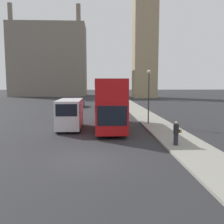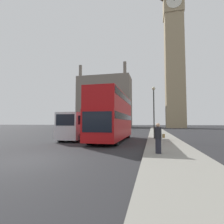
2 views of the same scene
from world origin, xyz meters
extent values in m
plane|color=#28282B|center=(0.00, 0.00, 0.00)|extent=(300.00, 300.00, 0.00)
cube|color=gray|center=(6.54, 0.00, 0.07)|extent=(3.07, 120.00, 0.15)
cube|color=tan|center=(13.73, 59.07, 20.74)|extent=(6.49, 6.49, 41.48)
cube|color=slate|center=(-15.95, 71.05, 11.55)|extent=(24.13, 11.83, 23.11)
cylinder|color=slate|center=(-26.21, 66.02, 25.65)|extent=(1.42, 1.42, 5.08)
cylinder|color=slate|center=(-5.70, 66.02, 25.65)|extent=(1.42, 1.42, 5.08)
cube|color=#B71114|center=(1.66, 9.59, 1.53)|extent=(2.49, 10.10, 2.47)
cube|color=#B71114|center=(1.66, 9.59, 3.66)|extent=(2.49, 9.90, 1.79)
cube|color=black|center=(1.66, 9.59, 2.34)|extent=(2.53, 9.69, 0.55)
cube|color=black|center=(1.66, 9.59, 4.18)|extent=(2.53, 9.49, 0.55)
cube|color=black|center=(1.66, 4.53, 1.83)|extent=(2.19, 0.03, 1.48)
cylinder|color=black|center=(0.76, 6.06, 0.54)|extent=(0.70, 1.07, 1.07)
cylinder|color=black|center=(2.56, 6.06, 0.54)|extent=(0.70, 1.07, 1.07)
cylinder|color=black|center=(0.76, 13.13, 0.54)|extent=(0.70, 1.07, 1.07)
cylinder|color=black|center=(2.56, 13.13, 0.54)|extent=(0.70, 1.07, 1.07)
cube|color=silver|center=(-1.97, 9.30, 1.47)|extent=(2.06, 5.08, 2.50)
cube|color=black|center=(-1.97, 6.75, 2.02)|extent=(1.75, 0.02, 1.00)
cube|color=black|center=(-1.97, 7.65, 2.02)|extent=(2.09, 0.91, 0.80)
cylinder|color=black|center=(-2.74, 7.57, 0.40)|extent=(0.51, 0.80, 0.80)
cylinder|color=black|center=(-1.20, 7.57, 0.40)|extent=(0.51, 0.80, 0.80)
cylinder|color=black|center=(-2.74, 11.03, 0.40)|extent=(0.51, 0.80, 0.80)
cylinder|color=black|center=(-1.20, 11.03, 0.40)|extent=(0.51, 0.80, 0.80)
cylinder|color=#23232D|center=(5.77, 2.36, 0.53)|extent=(0.30, 0.30, 0.77)
cylinder|color=black|center=(5.77, 2.36, 1.22)|extent=(0.35, 0.35, 0.61)
sphere|color=tan|center=(5.77, 2.36, 1.63)|extent=(0.21, 0.21, 0.21)
cube|color=olive|center=(6.04, 2.36, 1.07)|extent=(0.12, 0.24, 0.20)
cylinder|color=#2D332D|center=(5.66, 11.28, 2.66)|extent=(0.12, 0.12, 5.02)
sphere|color=beige|center=(5.66, 11.28, 5.35)|extent=(0.36, 0.36, 0.36)
cube|color=navy|center=(-3.01, 31.32, 0.55)|extent=(1.78, 4.73, 0.79)
cube|color=black|center=(-3.01, 31.44, 1.25)|extent=(1.60, 2.27, 0.60)
cylinder|color=black|center=(-3.71, 29.81, 0.31)|extent=(0.39, 0.63, 0.63)
cylinder|color=black|center=(-2.31, 29.81, 0.31)|extent=(0.39, 0.63, 0.63)
cylinder|color=black|center=(-3.71, 32.84, 0.31)|extent=(0.39, 0.63, 0.63)
cylinder|color=black|center=(-2.31, 32.84, 0.31)|extent=(0.39, 0.63, 0.63)
camera|label=1|loc=(0.77, -13.54, 4.21)|focal=40.00mm
camera|label=2|loc=(5.46, -7.23, 1.74)|focal=28.00mm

